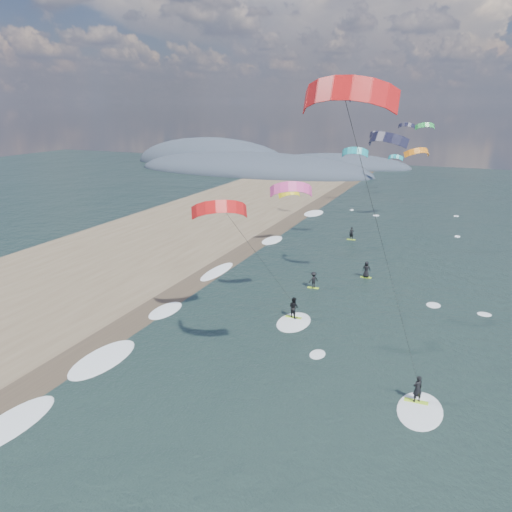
% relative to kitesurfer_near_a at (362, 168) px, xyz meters
% --- Properties ---
extents(ground, '(260.00, 260.00, 0.00)m').
position_rel_kitesurfer_near_a_xyz_m(ground, '(-7.51, -4.24, -14.43)').
color(ground, black).
rests_on(ground, ground).
extents(sand_strip, '(26.00, 240.00, 0.00)m').
position_rel_kitesurfer_near_a_xyz_m(sand_strip, '(-31.51, 5.76, -14.43)').
color(sand_strip, brown).
rests_on(sand_strip, ground).
extents(wet_sand_strip, '(3.00, 240.00, 0.00)m').
position_rel_kitesurfer_near_a_xyz_m(wet_sand_strip, '(-19.51, 5.76, -14.43)').
color(wet_sand_strip, '#382D23').
rests_on(wet_sand_strip, ground).
extents(coastal_hills, '(80.00, 41.00, 15.00)m').
position_rel_kitesurfer_near_a_xyz_m(coastal_hills, '(-52.36, 103.62, -14.43)').
color(coastal_hills, '#3D4756').
rests_on(coastal_hills, ground).
extents(kitesurfer_near_a, '(7.71, 8.29, 18.74)m').
position_rel_kitesurfer_near_a_xyz_m(kitesurfer_near_a, '(0.00, 0.00, 0.00)').
color(kitesurfer_near_a, '#B5F22A').
rests_on(kitesurfer_near_a, ground).
extents(kitesurfer_near_b, '(7.21, 9.10, 11.57)m').
position_rel_kitesurfer_near_a_xyz_m(kitesurfer_near_b, '(-10.01, 9.35, -7.10)').
color(kitesurfer_near_b, '#B5F22A').
rests_on(kitesurfer_near_b, ground).
extents(far_kitesurfers, '(5.80, 19.85, 1.74)m').
position_rel_kitesurfer_near_a_xyz_m(far_kitesurfers, '(-6.78, 26.35, -13.58)').
color(far_kitesurfers, '#B5F22A').
rests_on(far_kitesurfers, ground).
extents(bg_kite_field, '(16.17, 75.36, 12.16)m').
position_rel_kitesurfer_near_a_xyz_m(bg_kite_field, '(-6.87, 49.37, -2.48)').
color(bg_kite_field, orange).
rests_on(bg_kite_field, ground).
extents(shoreline_surf, '(2.40, 79.40, 0.11)m').
position_rel_kitesurfer_near_a_xyz_m(shoreline_surf, '(-18.31, 10.51, -14.43)').
color(shoreline_surf, white).
rests_on(shoreline_surf, ground).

